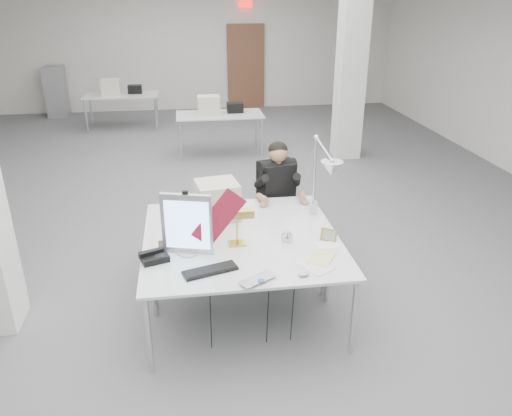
{
  "coord_description": "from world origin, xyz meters",
  "views": [
    {
      "loc": [
        -0.47,
        -6.18,
        2.87
      ],
      "look_at": [
        0.15,
        -2.0,
        1.02
      ],
      "focal_mm": 35.0,
      "sensor_mm": 36.0,
      "label": 1
    }
  ],
  "objects_px": {
    "beige_monitor": "(217,200)",
    "architect_lamp": "(321,179)",
    "desk_phone": "(154,257)",
    "monitor": "(187,224)",
    "seated_person": "(278,180)",
    "bankers_lamp": "(237,225)",
    "office_chair": "(276,208)",
    "laptop": "(261,282)",
    "desk_main": "(247,262)"
  },
  "relations": [
    {
      "from": "beige_monitor",
      "to": "architect_lamp",
      "type": "height_order",
      "value": "architect_lamp"
    },
    {
      "from": "beige_monitor",
      "to": "architect_lamp",
      "type": "bearing_deg",
      "value": -24.21
    },
    {
      "from": "desk_phone",
      "to": "beige_monitor",
      "type": "bearing_deg",
      "value": 33.84
    },
    {
      "from": "monitor",
      "to": "seated_person",
      "type": "bearing_deg",
      "value": 67.1
    },
    {
      "from": "architect_lamp",
      "to": "monitor",
      "type": "bearing_deg",
      "value": -145.69
    },
    {
      "from": "desk_phone",
      "to": "beige_monitor",
      "type": "distance_m",
      "value": 1.0
    },
    {
      "from": "monitor",
      "to": "bankers_lamp",
      "type": "height_order",
      "value": "monitor"
    },
    {
      "from": "bankers_lamp",
      "to": "desk_phone",
      "type": "height_order",
      "value": "bankers_lamp"
    },
    {
      "from": "monitor",
      "to": "beige_monitor",
      "type": "height_order",
      "value": "monitor"
    },
    {
      "from": "seated_person",
      "to": "beige_monitor",
      "type": "xyz_separation_m",
      "value": [
        -0.73,
        -0.6,
        0.04
      ]
    },
    {
      "from": "seated_person",
      "to": "beige_monitor",
      "type": "distance_m",
      "value": 0.95
    },
    {
      "from": "office_chair",
      "to": "laptop",
      "type": "height_order",
      "value": "office_chair"
    },
    {
      "from": "laptop",
      "to": "bankers_lamp",
      "type": "distance_m",
      "value": 0.72
    },
    {
      "from": "laptop",
      "to": "desk_phone",
      "type": "distance_m",
      "value": 0.98
    },
    {
      "from": "desk_phone",
      "to": "architect_lamp",
      "type": "distance_m",
      "value": 1.72
    },
    {
      "from": "monitor",
      "to": "architect_lamp",
      "type": "xyz_separation_m",
      "value": [
        1.29,
        0.42,
        0.19
      ]
    },
    {
      "from": "laptop",
      "to": "architect_lamp",
      "type": "bearing_deg",
      "value": 23.21
    },
    {
      "from": "office_chair",
      "to": "beige_monitor",
      "type": "bearing_deg",
      "value": -151.55
    },
    {
      "from": "office_chair",
      "to": "beige_monitor",
      "type": "distance_m",
      "value": 1.06
    },
    {
      "from": "seated_person",
      "to": "architect_lamp",
      "type": "height_order",
      "value": "architect_lamp"
    },
    {
      "from": "desk_main",
      "to": "bankers_lamp",
      "type": "xyz_separation_m",
      "value": [
        -0.05,
        0.31,
        0.2
      ]
    },
    {
      "from": "desk_phone",
      "to": "architect_lamp",
      "type": "height_order",
      "value": "architect_lamp"
    },
    {
      "from": "office_chair",
      "to": "laptop",
      "type": "relative_size",
      "value": 3.47
    },
    {
      "from": "desk_main",
      "to": "bankers_lamp",
      "type": "bearing_deg",
      "value": 99.69
    },
    {
      "from": "beige_monitor",
      "to": "seated_person",
      "type": "bearing_deg",
      "value": 30.98
    },
    {
      "from": "desk_main",
      "to": "seated_person",
      "type": "relative_size",
      "value": 1.82
    },
    {
      "from": "office_chair",
      "to": "monitor",
      "type": "bearing_deg",
      "value": -141.06
    },
    {
      "from": "desk_main",
      "to": "laptop",
      "type": "height_order",
      "value": "laptop"
    },
    {
      "from": "beige_monitor",
      "to": "desk_phone",
      "type": "bearing_deg",
      "value": -136.23
    },
    {
      "from": "beige_monitor",
      "to": "office_chair",
      "type": "bearing_deg",
      "value": 33.23
    },
    {
      "from": "office_chair",
      "to": "bankers_lamp",
      "type": "height_order",
      "value": "bankers_lamp"
    },
    {
      "from": "beige_monitor",
      "to": "architect_lamp",
      "type": "distance_m",
      "value": 1.05
    },
    {
      "from": "desk_main",
      "to": "laptop",
      "type": "xyz_separation_m",
      "value": [
        0.06,
        -0.38,
        0.02
      ]
    },
    {
      "from": "beige_monitor",
      "to": "laptop",
      "type": "bearing_deg",
      "value": -88.15
    },
    {
      "from": "seated_person",
      "to": "desk_phone",
      "type": "xyz_separation_m",
      "value": [
        -1.33,
        -1.39,
        -0.12
      ]
    },
    {
      "from": "bankers_lamp",
      "to": "beige_monitor",
      "type": "height_order",
      "value": "beige_monitor"
    },
    {
      "from": "architect_lamp",
      "to": "beige_monitor",
      "type": "bearing_deg",
      "value": -179.35
    },
    {
      "from": "bankers_lamp",
      "to": "architect_lamp",
      "type": "relative_size",
      "value": 0.41
    },
    {
      "from": "laptop",
      "to": "desk_phone",
      "type": "relative_size",
      "value": 1.39
    },
    {
      "from": "laptop",
      "to": "beige_monitor",
      "type": "relative_size",
      "value": 0.77
    },
    {
      "from": "seated_person",
      "to": "bankers_lamp",
      "type": "xyz_separation_m",
      "value": [
        -0.6,
        -1.21,
        0.04
      ]
    },
    {
      "from": "desk_main",
      "to": "laptop",
      "type": "bearing_deg",
      "value": -81.36
    },
    {
      "from": "monitor",
      "to": "beige_monitor",
      "type": "relative_size",
      "value": 1.38
    },
    {
      "from": "desk_main",
      "to": "monitor",
      "type": "distance_m",
      "value": 0.61
    },
    {
      "from": "office_chair",
      "to": "architect_lamp",
      "type": "xyz_separation_m",
      "value": [
        0.25,
        -0.93,
        0.68
      ]
    },
    {
      "from": "desk_main",
      "to": "architect_lamp",
      "type": "bearing_deg",
      "value": 38.73
    },
    {
      "from": "bankers_lamp",
      "to": "monitor",
      "type": "bearing_deg",
      "value": -168.6
    },
    {
      "from": "desk_main",
      "to": "bankers_lamp",
      "type": "height_order",
      "value": "bankers_lamp"
    },
    {
      "from": "bankers_lamp",
      "to": "desk_phone",
      "type": "xyz_separation_m",
      "value": [
        -0.73,
        -0.18,
        -0.16
      ]
    },
    {
      "from": "office_chair",
      "to": "laptop",
      "type": "bearing_deg",
      "value": -117.56
    }
  ]
}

